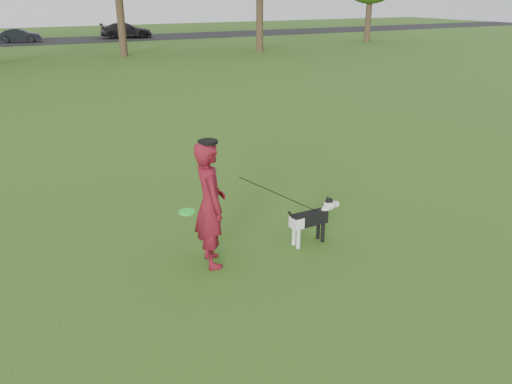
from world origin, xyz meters
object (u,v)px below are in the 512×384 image
man (210,205)px  dog (313,217)px  car_mid (20,35)px  car_right (126,30)px

man → dog: size_ratio=1.94×
dog → car_mid: bearing=92.2°
man → car_mid: (0.16, 40.29, -0.40)m
man → dog: bearing=-86.6°
man → car_right: 41.25m
car_mid → car_right: 8.69m
car_mid → man: bearing=-167.5°
dog → car_right: (7.15, 40.44, 0.21)m
car_mid → car_right: (8.68, 0.00, 0.12)m
man → car_mid: bearing=8.0°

